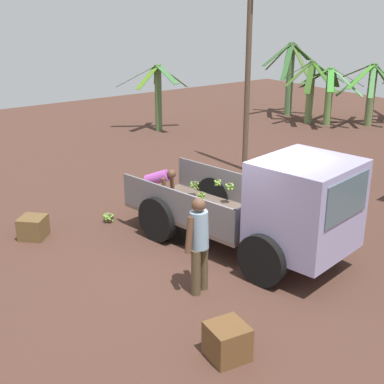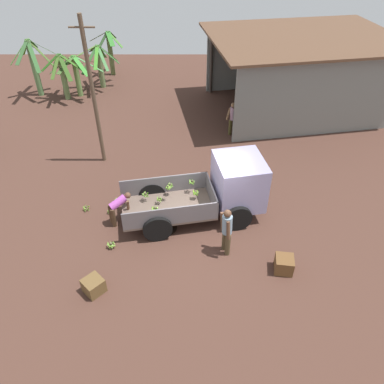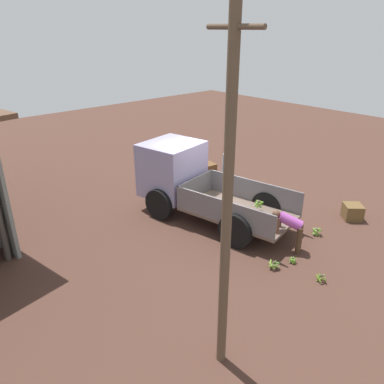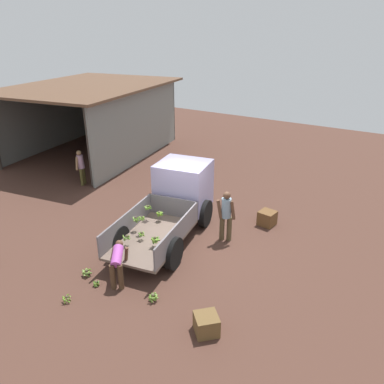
{
  "view_description": "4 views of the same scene",
  "coord_description": "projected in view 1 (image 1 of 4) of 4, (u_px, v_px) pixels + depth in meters",
  "views": [
    {
      "loc": [
        7.15,
        -6.26,
        4.89
      ],
      "look_at": [
        -1.19,
        -0.2,
        1.13
      ],
      "focal_mm": 50.0,
      "sensor_mm": 36.0,
      "label": 1
    },
    {
      "loc": [
        -0.56,
        -9.59,
        9.0
      ],
      "look_at": [
        -0.56,
        0.41,
        1.1
      ],
      "focal_mm": 35.0,
      "sensor_mm": 36.0,
      "label": 2
    },
    {
      "loc": [
        -7.7,
        7.79,
        5.47
      ],
      "look_at": [
        -0.37,
        1.14,
        1.1
      ],
      "focal_mm": 35.0,
      "sensor_mm": 36.0,
      "label": 3
    },
    {
      "loc": [
        -9.17,
        -6.11,
        6.52
      ],
      "look_at": [
        0.43,
        -0.03,
        1.48
      ],
      "focal_mm": 35.0,
      "sensor_mm": 36.0,
      "label": 4
    }
  ],
  "objects": [
    {
      "name": "ground",
      "position": [
        236.0,
        260.0,
        10.56
      ],
      "size": [
        36.0,
        36.0,
        0.0
      ],
      "primitive_type": "plane",
      "color": "#492E24"
    },
    {
      "name": "banana_palm_4",
      "position": [
        158.0,
        95.0,
        20.36
      ],
      "size": [
        2.39,
        2.47,
        2.53
      ],
      "color": "#527140",
      "rests_on": "ground"
    },
    {
      "name": "mud_patch_0",
      "position": [
        183.0,
        236.0,
        11.62
      ],
      "size": [
        0.91,
        0.91,
        0.01
      ],
      "primitive_type": "cylinder",
      "color": "black",
      "rests_on": "ground"
    },
    {
      "name": "wooden_crate_0",
      "position": [
        33.0,
        227.0,
        11.49
      ],
      "size": [
        0.75,
        0.75,
        0.47
      ],
      "primitive_type": "cube",
      "rotation": [
        0.0,
        0.0,
        5.5
      ],
      "color": "brown",
      "rests_on": "ground"
    },
    {
      "name": "banana_palm_3",
      "position": [
        329.0,
        94.0,
        21.41
      ],
      "size": [
        2.92,
        2.6,
        2.3
      ],
      "color": "#678C47",
      "rests_on": "ground"
    },
    {
      "name": "banana_bunch_on_ground_1",
      "position": [
        162.0,
        199.0,
        13.53
      ],
      "size": [
        0.19,
        0.19,
        0.17
      ],
      "color": "brown",
      "rests_on": "ground"
    },
    {
      "name": "banana_bunch_on_ground_0",
      "position": [
        109.0,
        217.0,
        12.32
      ],
      "size": [
        0.29,
        0.29,
        0.23
      ],
      "color": "brown",
      "rests_on": "ground"
    },
    {
      "name": "person_foreground_visitor",
      "position": [
        199.0,
        241.0,
        9.13
      ],
      "size": [
        0.44,
        0.64,
        1.75
      ],
      "rotation": [
        0.0,
        0.0,
        3.5
      ],
      "color": "#4F4029",
      "rests_on": "ground"
    },
    {
      "name": "banana_palm_2",
      "position": [
        310.0,
        90.0,
        21.59
      ],
      "size": [
        2.84,
        2.49,
        2.52
      ],
      "color": "#64814B",
      "rests_on": "ground"
    },
    {
      "name": "banana_palm_0",
      "position": [
        371.0,
        92.0,
        21.24
      ],
      "size": [
        2.53,
        2.91,
        2.47
      ],
      "color": "#657B4A",
      "rests_on": "ground"
    },
    {
      "name": "banana_bunch_on_ground_2",
      "position": [
        184.0,
        195.0,
        13.69
      ],
      "size": [
        0.29,
        0.27,
        0.22
      ],
      "color": "#4C4532",
      "rests_on": "ground"
    },
    {
      "name": "utility_pole",
      "position": [
        248.0,
        67.0,
        15.1
      ],
      "size": [
        0.92,
        0.16,
        5.92
      ],
      "color": "brown",
      "rests_on": "ground"
    },
    {
      "name": "banana_palm_1",
      "position": [
        290.0,
        76.0,
        23.05
      ],
      "size": [
        2.23,
        2.69,
        3.11
      ],
      "color": "#5B824C",
      "rests_on": "ground"
    },
    {
      "name": "cargo_truck",
      "position": [
        282.0,
        208.0,
        10.08
      ],
      "size": [
        5.09,
        2.72,
        2.18
      ],
      "rotation": [
        0.0,
        0.0,
        0.19
      ],
      "color": "brown",
      "rests_on": "ground"
    },
    {
      "name": "banana_bunch_on_ground_3",
      "position": [
        149.0,
        187.0,
        14.28
      ],
      "size": [
        0.25,
        0.25,
        0.2
      ],
      "color": "#4A4330",
      "rests_on": "ground"
    },
    {
      "name": "wooden_crate_1",
      "position": [
        227.0,
        341.0,
        7.64
      ],
      "size": [
        0.61,
        0.61,
        0.52
      ],
      "primitive_type": "cube",
      "rotation": [
        0.0,
        0.0,
        1.43
      ],
      "color": "brown",
      "rests_on": "ground"
    },
    {
      "name": "person_worker_loading",
      "position": [
        157.0,
        184.0,
        12.74
      ],
      "size": [
        0.81,
        0.78,
        1.12
      ],
      "rotation": [
        0.0,
        0.0,
        0.56
      ],
      "color": "#493220",
      "rests_on": "ground"
    }
  ]
}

